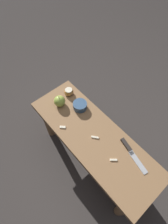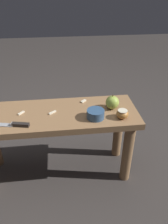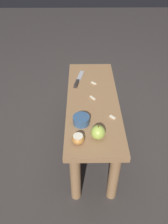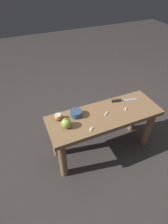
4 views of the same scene
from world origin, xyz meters
name	(u,v)px [view 3 (image 3 of 4)]	position (x,y,z in m)	size (l,w,h in m)	color
ground_plane	(91,145)	(0.00, 0.00, 0.00)	(8.00, 8.00, 0.00)	#383330
wooden_bench	(92,111)	(0.00, 0.00, 0.38)	(1.02, 0.36, 0.49)	olive
knife	(78,81)	(-0.22, -0.11, 0.50)	(0.25, 0.08, 0.02)	#9EA0A5
apple_whole	(98,132)	(0.36, 0.01, 0.53)	(0.08, 0.08, 0.09)	#9EB747
apple_cut	(78,139)	(0.39, -0.10, 0.52)	(0.07, 0.07, 0.05)	#B27233
apple_slice_near_knife	(92,98)	(-0.01, 0.00, 0.50)	(0.05, 0.04, 0.01)	beige
apple_slice_center	(112,117)	(0.19, 0.12, 0.50)	(0.04, 0.04, 0.01)	beige
apple_slice_near_bowl	(94,83)	(-0.20, 0.02, 0.50)	(0.04, 0.04, 0.01)	beige
bowl	(81,120)	(0.24, -0.08, 0.52)	(0.10, 0.10, 0.05)	#335175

